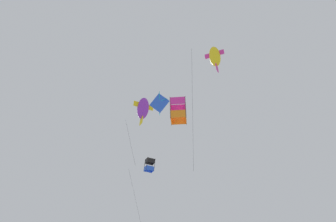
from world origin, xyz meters
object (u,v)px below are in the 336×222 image
at_px(kite_fish_near_right, 143,108).
at_px(kite_fish_highest, 215,57).
at_px(kite_box_low_drifter, 178,111).
at_px(kite_box_upper_right, 149,166).
at_px(kite_diamond_far_centre, 159,103).

distance_m(kite_fish_near_right, kite_fish_highest, 7.62).
bearing_deg(kite_fish_near_right, kite_box_low_drifter, 7.53).
bearing_deg(kite_box_upper_right, kite_fish_highest, -85.82).
bearing_deg(kite_fish_highest, kite_box_low_drifter, 131.05).
distance_m(kite_fish_near_right, kite_box_upper_right, 5.77).
bearing_deg(kite_fish_highest, kite_diamond_far_centre, 171.18).
distance_m(kite_box_low_drifter, kite_box_upper_right, 5.56).
xyz_separation_m(kite_fish_near_right, kite_box_low_drifter, (0.61, 3.36, 1.29)).
height_order(kite_fish_highest, kite_diamond_far_centre, kite_fish_highest).
distance_m(kite_fish_near_right, kite_diamond_far_centre, 3.90).
relative_size(kite_box_upper_right, kite_diamond_far_centre, 3.60).
relative_size(kite_fish_near_right, kite_diamond_far_centre, 3.35).
bearing_deg(kite_diamond_far_centre, kite_box_low_drifter, 74.28).
height_order(kite_box_low_drifter, kite_box_upper_right, kite_box_low_drifter).
bearing_deg(kite_box_low_drifter, kite_fish_near_right, -145.50).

